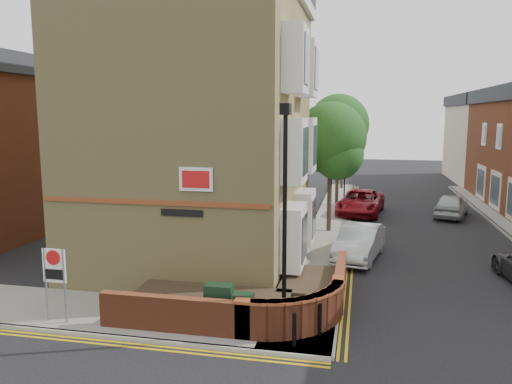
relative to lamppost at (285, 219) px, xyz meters
The scene contains 23 objects.
ground 3.90m from the lamppost, 143.13° to the right, with size 120.00×120.00×0.00m, color black.
pavement_corner 6.07m from the lamppost, behind, with size 13.00×3.00×0.12m, color gray.
pavement_main 15.17m from the lamppost, 88.45° to the left, with size 2.00×32.00×0.12m, color gray.
kerb_side 6.18m from the lamppost, 166.76° to the right, with size 13.00×0.15×0.12m, color gray.
kerb_main_near 15.22m from the lamppost, 84.60° to the left, with size 0.15×32.00×0.12m, color gray.
yellow_lines_side 6.27m from the lamppost, 164.13° to the right, with size 13.00×0.28×0.01m, color gold.
yellow_lines_main 15.26m from the lamppost, 83.64° to the left, with size 0.28×32.00×0.01m, color gold.
corner_building 8.62m from the lamppost, 123.16° to the left, with size 8.95×10.40×13.60m.
garden_wall 3.93m from the lamppost, 140.91° to the left, with size 6.80×6.00×1.20m, color brown, non-canonical shape.
lamppost is the anchor object (origin of this frame).
utility_cabinet_large 3.24m from the lamppost, behind, with size 0.80×0.45×1.20m, color black.
utility_cabinet_small 2.90m from the lamppost, 169.70° to the right, with size 0.55×0.40×1.10m, color black.
bollard_near 2.91m from the lamppost, 63.43° to the right, with size 0.11×0.11×0.90m, color black.
bollard_far 2.95m from the lamppost, ahead, with size 0.11×0.11×0.90m, color black.
zone_sign 6.85m from the lamppost, behind, with size 0.72×0.07×2.20m.
far_terrace_cream 39.00m from the lamppost, 70.68° to the left, with size 5.40×12.40×8.00m.
tree_near 12.92m from the lamppost, 88.22° to the left, with size 3.64×3.65×6.70m.
tree_mid 20.93m from the lamppost, 88.90° to the left, with size 4.03×4.03×7.42m.
tree_far 28.89m from the lamppost, 89.21° to the left, with size 3.81×3.81×7.00m.
traffic_light_assembly 23.82m from the lamppost, 88.07° to the left, with size 0.20×0.16×4.20m.
silver_car_near 8.82m from the lamppost, 76.27° to the left, with size 1.53×4.40×1.45m, color #B0B4B8.
red_car_main 18.51m from the lamppost, 83.74° to the left, with size 2.51×5.43×1.51m, color maroon.
silver_car_far 20.06m from the lamppost, 68.16° to the left, with size 1.68×4.18×1.43m, color #A7AAAE.
Camera 1 is at (3.59, -11.86, 6.11)m, focal length 35.00 mm.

